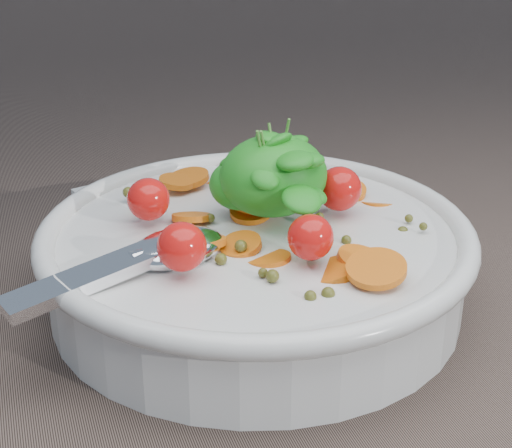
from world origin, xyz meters
name	(u,v)px	position (x,y,z in m)	size (l,w,h in m)	color
ground	(234,312)	(0.00, 0.00, 0.00)	(6.00, 6.00, 0.00)	brown
bowl	(256,257)	(0.02, 0.01, 0.03)	(0.29, 0.27, 0.11)	silver
napkin	(208,198)	(0.03, 0.17, 0.00)	(0.17, 0.15, 0.01)	white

